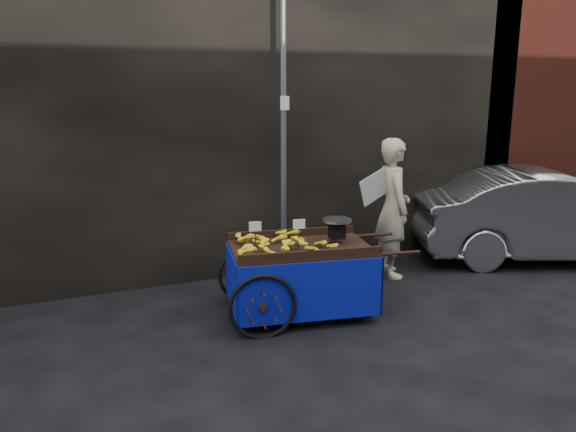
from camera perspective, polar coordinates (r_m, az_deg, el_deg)
name	(u,v)px	position (r m, az deg, el deg)	size (l,w,h in m)	color
ground	(302,315)	(6.70, 1.42, -9.98)	(80.00, 80.00, 0.00)	black
building_wall	(256,93)	(8.71, -3.22, 12.33)	(13.50, 2.00, 5.00)	black
street_pole	(283,133)	(7.49, -0.48, 8.40)	(0.12, 0.10, 4.00)	slate
banana_cart	(296,254)	(6.47, 0.87, -3.86)	(2.34, 1.36, 1.20)	black
vendor	(393,208)	(7.90, 10.61, 0.82)	(0.95, 0.80, 1.94)	#C8B795
plastic_bag	(364,275)	(7.72, 7.75, -5.96)	(0.26, 0.21, 0.23)	blue
parked_car	(553,215)	(9.47, 25.32, 0.07)	(1.46, 4.17, 1.37)	#ADAFB5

